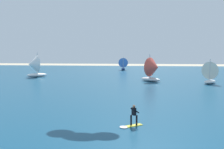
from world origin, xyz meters
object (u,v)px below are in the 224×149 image
sailboat_far_right (212,72)px  sailboat_anchored_offshore (123,64)px  kitesurfer (132,119)px  sailboat_leading (153,69)px  sailboat_mid_right (34,66)px

sailboat_far_right → sailboat_anchored_offshore: 34.52m
kitesurfer → sailboat_anchored_offshore: bearing=93.2°
sailboat_leading → sailboat_mid_right: sailboat_mid_right is taller
sailboat_far_right → sailboat_anchored_offshore: sailboat_far_right is taller
sailboat_mid_right → sailboat_anchored_offshore: bearing=50.3°
sailboat_leading → sailboat_mid_right: size_ratio=0.95×
sailboat_leading → sailboat_far_right: size_ratio=1.17×
kitesurfer → sailboat_far_right: 30.12m
kitesurfer → sailboat_mid_right: 40.66m
sailboat_anchored_offshore → sailboat_mid_right: (-18.70, -22.50, 0.61)m
sailboat_mid_right → kitesurfer: bearing=-57.5°
sailboat_leading → sailboat_anchored_offshore: bearing=103.6°
sailboat_leading → sailboat_mid_right: 26.23m
kitesurfer → sailboat_anchored_offshore: size_ratio=0.48×
sailboat_far_right → sailboat_leading: bearing=170.9°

